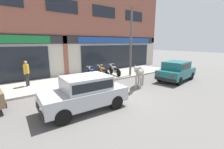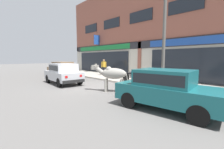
{
  "view_description": "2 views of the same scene",
  "coord_description": "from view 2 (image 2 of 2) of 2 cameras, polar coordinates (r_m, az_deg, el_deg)",
  "views": [
    {
      "loc": [
        -4.48,
        -6.37,
        2.83
      ],
      "look_at": [
        1.13,
        1.0,
        0.84
      ],
      "focal_mm": 24.0,
      "sensor_mm": 36.0,
      "label": 1
    },
    {
      "loc": [
        8.58,
        -5.56,
        1.88
      ],
      "look_at": [
        1.45,
        1.0,
        0.79
      ],
      "focal_mm": 24.0,
      "sensor_mm": 36.0,
      "label": 2
    }
  ],
  "objects": [
    {
      "name": "cow",
      "position": [
        8.23,
        -0.0,
        0.29
      ],
      "size": [
        1.89,
        1.38,
        1.61
      ],
      "color": "#9E998E",
      "rests_on": "ground"
    },
    {
      "name": "motorcycle_0",
      "position": [
        11.77,
        7.72,
        -0.35
      ],
      "size": [
        0.55,
        1.81,
        0.88
      ],
      "color": "black",
      "rests_on": "sidewalk"
    },
    {
      "name": "utility_pole",
      "position": [
        9.23,
        19.15,
        12.01
      ],
      "size": [
        0.18,
        0.18,
        5.43
      ],
      "primitive_type": "cylinder",
      "color": "#595651",
      "rests_on": "sidewalk"
    },
    {
      "name": "motorcycle_1",
      "position": [
        11.19,
        11.62,
        -0.77
      ],
      "size": [
        0.55,
        1.81,
        0.88
      ],
      "color": "black",
      "rests_on": "sidewalk"
    },
    {
      "name": "shop_building",
      "position": [
        14.72,
        11.34,
        16.38
      ],
      "size": [
        23.0,
        1.4,
        9.35
      ],
      "color": "#8E5142",
      "rests_on": "ground"
    },
    {
      "name": "motorcycle_2",
      "position": [
        10.53,
        16.6,
        -1.35
      ],
      "size": [
        0.57,
        1.81,
        0.88
      ],
      "color": "black",
      "rests_on": "sidewalk"
    },
    {
      "name": "ground_plane",
      "position": [
        10.39,
        -9.55,
        -4.11
      ],
      "size": [
        90.0,
        90.0,
        0.0
      ],
      "primitive_type": "plane",
      "color": "#605E5B"
    },
    {
      "name": "car_1",
      "position": [
        16.31,
        -18.38,
        2.33
      ],
      "size": [
        3.73,
        1.94,
        1.46
      ],
      "color": "black",
      "rests_on": "ground"
    },
    {
      "name": "pedestrian",
      "position": [
        15.27,
        -3.13,
        3.49
      ],
      "size": [
        0.34,
        0.41,
        1.6
      ],
      "color": "#2D2D33",
      "rests_on": "sidewalk"
    },
    {
      "name": "car_0",
      "position": [
        11.37,
        -18.11,
        0.7
      ],
      "size": [
        3.67,
        1.76,
        1.46
      ],
      "color": "black",
      "rests_on": "ground"
    },
    {
      "name": "car_2",
      "position": [
        5.74,
        19.82,
        -4.69
      ],
      "size": [
        3.75,
        2.02,
        1.46
      ],
      "color": "black",
      "rests_on": "ground"
    },
    {
      "name": "sidewalk",
      "position": [
        13.0,
        5.5,
        -1.67
      ],
      "size": [
        19.0,
        3.66,
        0.12
      ],
      "primitive_type": "cube",
      "color": "#A8A093",
      "rests_on": "ground"
    }
  ]
}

